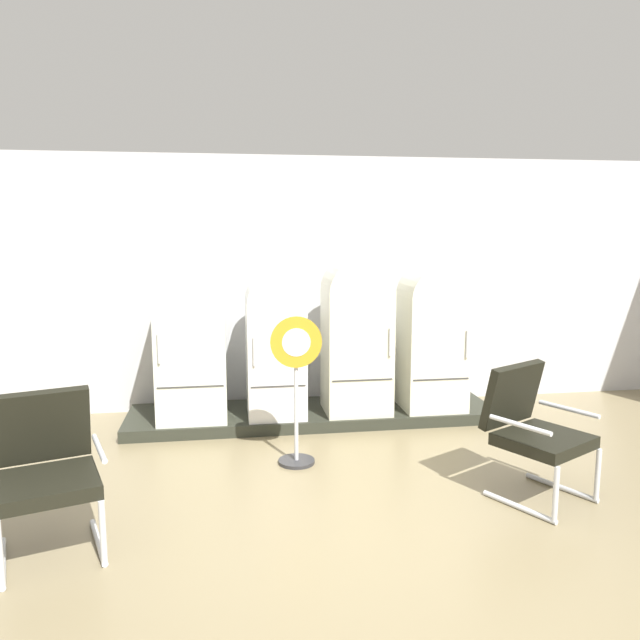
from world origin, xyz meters
TOP-DOWN VIEW (x-y plane):
  - ground at (0.00, 0.00)m, footprint 12.00×10.00m
  - back_wall at (0.00, 3.66)m, footprint 11.76×0.12m
  - display_plinth at (0.00, 3.02)m, footprint 3.89×0.95m
  - refrigerator_0 at (-1.25, 2.93)m, footprint 0.69×0.72m
  - refrigerator_1 at (-0.40, 2.91)m, footprint 0.59×0.66m
  - refrigerator_2 at (0.45, 2.89)m, footprint 0.67×0.62m
  - refrigerator_3 at (1.27, 2.89)m, footprint 0.65×0.64m
  - armchair_left at (-2.05, 0.65)m, footprint 0.80×0.84m
  - armchair_right at (1.40, 0.92)m, footprint 0.86×0.89m
  - sign_stand at (-0.31, 1.82)m, footprint 0.44×0.32m

SIDE VIEW (x-z plane):
  - ground at x=0.00m, z-range -0.05..0.00m
  - display_plinth at x=0.00m, z-range 0.00..0.12m
  - armchair_left at x=-2.05m, z-range 0.06..1.06m
  - armchair_right at x=1.40m, z-range 0.06..1.06m
  - sign_stand at x=-0.31m, z-range -0.03..1.27m
  - refrigerator_1 at x=-0.40m, z-range 0.16..1.65m
  - refrigerator_3 at x=1.27m, z-range 0.16..1.70m
  - refrigerator_2 at x=0.45m, z-range 0.17..1.79m
  - refrigerator_0 at x=-1.25m, z-range 0.17..1.79m
  - back_wall at x=0.00m, z-range 0.01..2.85m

